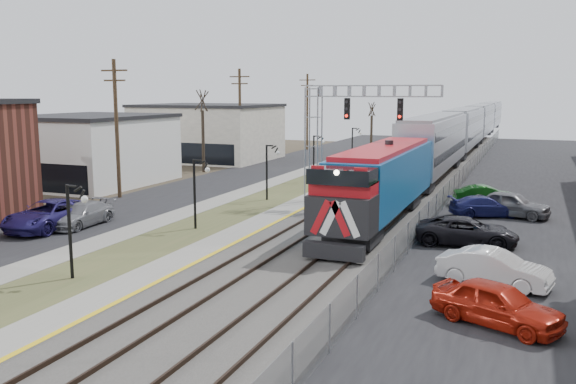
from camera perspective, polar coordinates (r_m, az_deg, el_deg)
The scene contains 24 objects.
street_west at distance 53.13m, azimuth -6.33°, elevation 1.00°, with size 7.00×120.00×0.04m, color black.
sidewalk at distance 51.18m, azimuth -1.89°, elevation 0.75°, with size 2.00×120.00×0.08m, color gray.
grass_median at distance 50.06m, azimuth 1.26°, elevation 0.55°, with size 4.00×120.00×0.06m, color #454E29.
platform at distance 49.08m, azimuth 4.54°, elevation 0.45°, with size 2.00×120.00×0.24m, color gray.
ballast_bed at distance 47.85m, azimuth 10.26°, elevation 0.07°, with size 8.00×120.00×0.20m, color #595651.
parking_lot at distance 47.00m, azimuth 24.72°, elevation -0.92°, with size 16.00×120.00×0.04m, color black.
platform_edge at distance 48.81m, azimuth 5.52°, elevation 0.53°, with size 0.24×120.00×0.01m, color gold.
track_near at distance 48.26m, azimuth 7.94°, elevation 0.42°, with size 1.58×120.00×0.15m.
track_far at distance 47.55m, azimuth 12.03°, elevation 0.17°, with size 1.58×120.00×0.15m.
train at distance 81.60m, azimuth 16.37°, elevation 5.66°, with size 3.00×108.65×5.33m.
signal_gantry at distance 41.19m, azimuth 4.66°, elevation 6.39°, with size 9.00×1.07×8.15m.
lampposts at distance 34.80m, azimuth -8.49°, elevation -0.18°, with size 0.14×62.14×4.00m.
utility_poles at distance 45.87m, azimuth -15.73°, elevation 5.64°, with size 0.28×80.28×10.00m.
fence at distance 47.09m, azimuth 15.29°, elevation 0.60°, with size 0.04×120.00×1.60m, color gray.
buildings_west at distance 49.67m, azimuth -22.16°, elevation 3.25°, with size 14.00×67.00×7.00m.
bare_trees at distance 56.80m, azimuth -5.55°, elevation 4.28°, with size 12.30×42.30×5.95m.
car_lot_a at distance 21.66m, azimuth 18.97°, elevation -9.96°, with size 1.75×4.35×1.48m, color #A01B0C.
car_lot_b at distance 25.84m, azimuth 18.71°, elevation -6.85°, with size 1.53×4.38×1.44m, color silver.
car_lot_c at distance 32.17m, azimuth 16.38°, elevation -3.61°, with size 2.33×5.05×1.40m, color black.
car_lot_d at distance 39.76m, azimuth 17.96°, elevation -1.34°, with size 1.78×4.38×1.27m, color navy.
car_lot_e at distance 40.19m, azimuth 20.16°, elevation -1.13°, with size 1.87×4.64×1.58m, color slate.
car_lot_f at distance 43.31m, azimuth 18.05°, elevation -0.41°, with size 1.49×4.26×1.40m, color #0D420E.
car_street_a at distance 36.98m, azimuth -21.47°, elevation -2.06°, with size 2.67×5.79×1.61m, color navy.
car_street_b at distance 37.18m, azimuth -18.75°, elevation -2.05°, with size 1.88×4.63×1.34m, color slate.
Camera 1 is at (13.43, -11.29, 7.73)m, focal length 38.00 mm.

